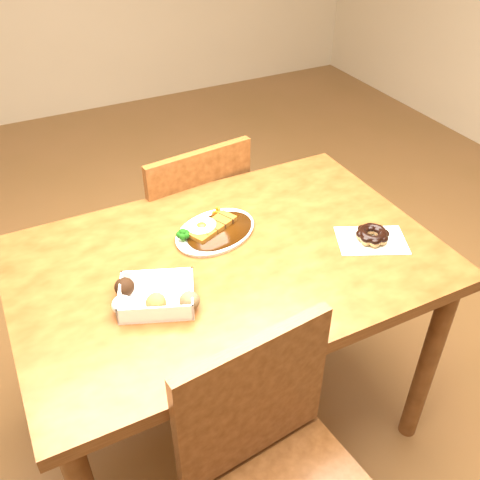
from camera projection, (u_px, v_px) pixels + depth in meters
name	position (u px, v px, depth m)	size (l,w,h in m)	color
ground	(231.00, 415.00, 1.97)	(6.00, 6.00, 0.00)	brown
table	(228.00, 283.00, 1.58)	(1.20, 0.80, 0.75)	#4C260F
chair_far	(187.00, 229.00, 2.09)	(0.47, 0.47, 0.87)	#4C260F
katsu_curry_plate	(214.00, 230.00, 1.60)	(0.31, 0.27, 0.05)	white
donut_box	(154.00, 295.00, 1.35)	(0.23, 0.20, 0.05)	white
pon_de_ring	(372.00, 235.00, 1.57)	(0.24, 0.21, 0.04)	silver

